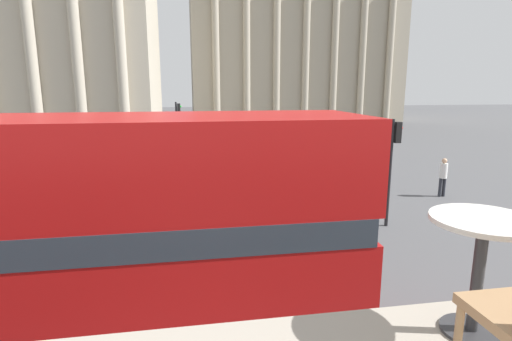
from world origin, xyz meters
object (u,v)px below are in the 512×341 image
Objects in this scene: traffic_light_far at (178,122)px; pedestrian_white at (443,175)px; plaza_building_right at (290,46)px; double_decker_bus at (27,238)px; pedestrian_yellow at (255,136)px; traffic_light_mid at (229,140)px; plaza_building_left at (42,48)px; traffic_light_near at (393,157)px; car_silver at (81,150)px; cafe_dining_table at (481,250)px; pedestrian_grey at (143,159)px; car_navy at (203,141)px.

pedestrian_white is at bearing -44.52° from traffic_light_far.
plaza_building_right is at bearing 101.44° from pedestrian_white.
traffic_light_far is at bearing 89.40° from double_decker_bus.
traffic_light_far reaches higher than pedestrian_yellow.
pedestrian_yellow is (3.13, 10.82, -1.14)m from traffic_light_mid.
plaza_building_left is 39.19m from traffic_light_near.
double_decker_bus is 25.50m from pedestrian_yellow.
car_silver is at bearing -67.17° from plaza_building_left.
pedestrian_yellow is (3.45, 28.87, -2.82)m from cafe_dining_table.
traffic_light_near is 9.02m from traffic_light_mid.
car_silver is at bearing -2.50° from pedestrian_grey.
pedestrian_grey is 0.97× the size of pedestrian_white.
plaza_building_right is 37.87m from traffic_light_far.
car_navy is (-14.33, -29.62, -10.15)m from plaza_building_right.
pedestrian_yellow reaches higher than pedestrian_grey.
traffic_light_near is at bearing -177.45° from pedestrian_grey.
cafe_dining_table is 60.37m from plaza_building_right.
plaza_building_right is 17.93× the size of pedestrian_grey.
double_decker_bus is at bearing -108.54° from plaza_building_right.
traffic_light_far reaches higher than car_navy.
double_decker_bus is at bearing -95.33° from traffic_light_far.
plaza_building_left is at bearing 123.20° from traffic_light_mid.
plaza_building_right reaches higher than double_decker_bus.
pedestrian_white is at bearing 38.24° from double_decker_bus.
pedestrian_grey is (-17.91, -38.25, -9.89)m from plaza_building_right.
traffic_light_near is 0.97× the size of traffic_light_far.
car_navy is 4.02m from pedestrian_yellow.
pedestrian_white reaches higher than car_silver.
plaza_building_left is 13.19× the size of pedestrian_white.
double_decker_bus is 14.21m from traffic_light_mid.
car_navy is at bearing 91.10° from cafe_dining_table.
car_navy is at bearing 85.99° from double_decker_bus.
traffic_light_mid is 1.90× the size of pedestrian_white.
car_silver is at bearing 132.03° from traffic_light_near.
car_silver is 2.44× the size of pedestrian_white.
double_decker_bus is 0.37× the size of plaza_building_right.
double_decker_bus reaches higher than cafe_dining_table.
traffic_light_near is 19.25m from car_navy.
traffic_light_far reaches higher than pedestrian_white.
traffic_light_mid is at bearing 75.92° from double_decker_bus.
car_navy is 18.09m from pedestrian_white.
plaza_building_right is 32.76m from pedestrian_yellow.
car_silver is at bearing 120.84° from car_navy.
double_decker_bus is 2.61× the size of car_navy.
pedestrian_grey is at bearing -115.67° from pedestrian_yellow.
traffic_light_mid is 0.78× the size of car_silver.
pedestrian_yellow is at bearing 77.09° from double_decker_bus.
cafe_dining_table is 16.76m from pedestrian_white.
traffic_light_far is 6.71m from car_silver.
plaza_building_right is 7.12× the size of car_navy.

